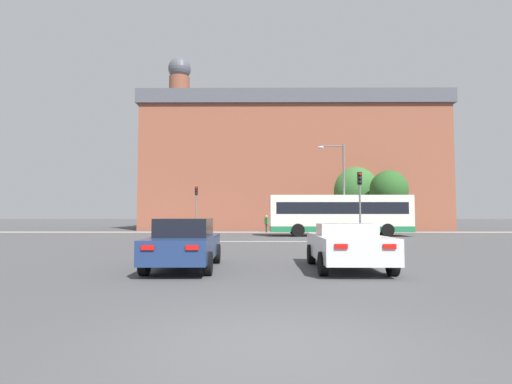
{
  "coord_description": "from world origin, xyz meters",
  "views": [
    {
      "loc": [
        -0.19,
        -4.94,
        1.59
      ],
      "look_at": [
        -0.4,
        26.53,
        3.47
      ],
      "focal_mm": 28.0,
      "sensor_mm": 36.0,
      "label": 1
    }
  ],
  "objects_px": {
    "bus_crossing_lead": "(339,214)",
    "pedestrian_waiting": "(267,222)",
    "street_lamp_junction": "(339,180)",
    "traffic_light_far_left": "(196,202)",
    "traffic_light_near_right": "(360,195)",
    "car_roadster_right": "(347,246)",
    "car_saloon_left": "(185,243)"
  },
  "relations": [
    {
      "from": "bus_crossing_lead",
      "to": "pedestrian_waiting",
      "type": "height_order",
      "value": "bus_crossing_lead"
    },
    {
      "from": "bus_crossing_lead",
      "to": "traffic_light_far_left",
      "type": "relative_size",
      "value": 2.49
    },
    {
      "from": "traffic_light_far_left",
      "to": "pedestrian_waiting",
      "type": "distance_m",
      "value": 7.06
    },
    {
      "from": "car_saloon_left",
      "to": "car_roadster_right",
      "type": "height_order",
      "value": "car_saloon_left"
    },
    {
      "from": "bus_crossing_lead",
      "to": "pedestrian_waiting",
      "type": "xyz_separation_m",
      "value": [
        -5.61,
        6.98,
        -0.75
      ]
    },
    {
      "from": "car_saloon_left",
      "to": "bus_crossing_lead",
      "type": "bearing_deg",
      "value": 65.06
    },
    {
      "from": "car_roadster_right",
      "to": "pedestrian_waiting",
      "type": "relative_size",
      "value": 2.61
    },
    {
      "from": "pedestrian_waiting",
      "to": "traffic_light_far_left",
      "type": "bearing_deg",
      "value": -127.51
    },
    {
      "from": "traffic_light_near_right",
      "to": "bus_crossing_lead",
      "type": "bearing_deg",
      "value": 90.55
    },
    {
      "from": "car_saloon_left",
      "to": "traffic_light_near_right",
      "type": "relative_size",
      "value": 1.03
    },
    {
      "from": "bus_crossing_lead",
      "to": "car_roadster_right",
      "type": "bearing_deg",
      "value": -10.81
    },
    {
      "from": "bus_crossing_lead",
      "to": "street_lamp_junction",
      "type": "bearing_deg",
      "value": -7.16
    },
    {
      "from": "bus_crossing_lead",
      "to": "traffic_light_near_right",
      "type": "xyz_separation_m",
      "value": [
        0.06,
        -6.23,
        1.22
      ]
    },
    {
      "from": "bus_crossing_lead",
      "to": "street_lamp_junction",
      "type": "xyz_separation_m",
      "value": [
        -0.06,
        -0.45,
        2.69
      ]
    },
    {
      "from": "traffic_light_near_right",
      "to": "traffic_light_far_left",
      "type": "xyz_separation_m",
      "value": [
        -12.43,
        12.85,
        0.01
      ]
    },
    {
      "from": "car_roadster_right",
      "to": "traffic_light_far_left",
      "type": "distance_m",
      "value": 27.65
    },
    {
      "from": "car_saloon_left",
      "to": "pedestrian_waiting",
      "type": "distance_m",
      "value": 26.63
    },
    {
      "from": "traffic_light_far_left",
      "to": "car_roadster_right",
      "type": "bearing_deg",
      "value": -71.73
    },
    {
      "from": "car_roadster_right",
      "to": "street_lamp_junction",
      "type": "xyz_separation_m",
      "value": [
        3.68,
        19.1,
        3.7
      ]
    },
    {
      "from": "traffic_light_near_right",
      "to": "street_lamp_junction",
      "type": "bearing_deg",
      "value": 91.15
    },
    {
      "from": "bus_crossing_lead",
      "to": "traffic_light_near_right",
      "type": "bearing_deg",
      "value": 0.55
    },
    {
      "from": "traffic_light_far_left",
      "to": "traffic_light_near_right",
      "type": "bearing_deg",
      "value": -45.95
    },
    {
      "from": "car_saloon_left",
      "to": "traffic_light_near_right",
      "type": "distance_m",
      "value": 15.99
    },
    {
      "from": "car_roadster_right",
      "to": "street_lamp_junction",
      "type": "bearing_deg",
      "value": 79.66
    },
    {
      "from": "bus_crossing_lead",
      "to": "street_lamp_junction",
      "type": "height_order",
      "value": "street_lamp_junction"
    },
    {
      "from": "traffic_light_near_right",
      "to": "pedestrian_waiting",
      "type": "xyz_separation_m",
      "value": [
        -5.67,
        13.2,
        -1.98
      ]
    },
    {
      "from": "pedestrian_waiting",
      "to": "car_saloon_left",
      "type": "bearing_deg",
      "value": -46.94
    },
    {
      "from": "car_roadster_right",
      "to": "traffic_light_near_right",
      "type": "relative_size",
      "value": 0.98
    },
    {
      "from": "car_roadster_right",
      "to": "pedestrian_waiting",
      "type": "height_order",
      "value": "pedestrian_waiting"
    },
    {
      "from": "traffic_light_far_left",
      "to": "street_lamp_junction",
      "type": "xyz_separation_m",
      "value": [
        12.32,
        -7.07,
        1.46
      ]
    },
    {
      "from": "traffic_light_near_right",
      "to": "car_roadster_right",
      "type": "bearing_deg",
      "value": -105.89
    },
    {
      "from": "traffic_light_near_right",
      "to": "pedestrian_waiting",
      "type": "height_order",
      "value": "traffic_light_near_right"
    }
  ]
}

